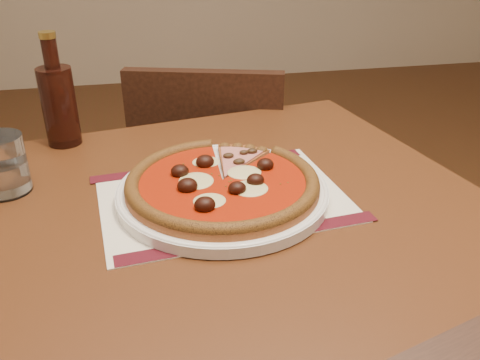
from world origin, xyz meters
The scene contains 8 objects.
table centered at (-0.65, -0.27, 0.65)m, with size 0.93×0.93×0.75m.
chair_far centered at (-0.62, 0.31, 0.48)m, with size 0.49×0.49×0.84m.
placemat centered at (-0.68, -0.25, 0.75)m, with size 0.40×0.28×0.00m, color silver.
plate centered at (-0.68, -0.25, 0.76)m, with size 0.35×0.35×0.02m, color white.
pizza centered at (-0.68, -0.25, 0.78)m, with size 0.32×0.32×0.04m.
ham_slice centered at (-0.62, -0.17, 0.78)m, with size 0.10×0.14×0.02m.
water_glass centered at (-1.03, -0.15, 0.80)m, with size 0.08×0.08×0.10m, color white.
bottle centered at (-0.96, 0.04, 0.84)m, with size 0.07×0.07×0.23m.
Camera 1 is at (-0.80, -0.98, 1.17)m, focal length 38.00 mm.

